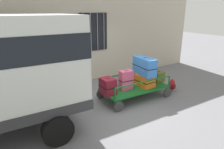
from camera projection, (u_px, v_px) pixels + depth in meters
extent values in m
plane|color=slate|center=(110.00, 102.00, 6.50)|extent=(40.00, 40.00, 0.00)
cube|color=#BCB29E|center=(77.00, 20.00, 7.76)|extent=(12.00, 0.30, 5.00)
cube|color=black|center=(94.00, 32.00, 8.07)|extent=(1.20, 0.04, 1.50)
cylinder|color=gray|center=(84.00, 33.00, 7.82)|extent=(0.03, 0.03, 1.50)
cylinder|color=gray|center=(91.00, 32.00, 7.97)|extent=(0.03, 0.03, 1.50)
cylinder|color=gray|center=(98.00, 32.00, 8.12)|extent=(0.03, 0.03, 1.50)
cylinder|color=gray|center=(104.00, 32.00, 8.26)|extent=(0.03, 0.03, 1.50)
cylinder|color=black|center=(58.00, 130.00, 4.35)|extent=(0.70, 0.22, 0.70)
cube|color=#146023|center=(135.00, 88.00, 6.73)|extent=(2.25, 1.05, 0.05)
cylinder|color=#383838|center=(167.00, 92.00, 6.83)|extent=(0.32, 0.06, 0.32)
cylinder|color=#383838|center=(146.00, 83.00, 7.72)|extent=(0.32, 0.06, 0.32)
cylinder|color=#383838|center=(119.00, 106.00, 5.85)|extent=(0.32, 0.06, 0.32)
cylinder|color=#383838|center=(101.00, 94.00, 6.74)|extent=(0.32, 0.06, 0.32)
cylinder|color=#146023|center=(169.00, 81.00, 6.81)|extent=(0.04, 0.04, 0.34)
cylinder|color=#146023|center=(150.00, 74.00, 7.60)|extent=(0.04, 0.04, 0.34)
cylinder|color=#146023|center=(115.00, 94.00, 5.74)|extent=(0.04, 0.04, 0.34)
cylinder|color=#146023|center=(99.00, 84.00, 6.53)|extent=(0.04, 0.04, 0.34)
cylinder|color=#146023|center=(145.00, 82.00, 6.22)|extent=(2.17, 0.04, 0.04)
cylinder|color=#146023|center=(127.00, 74.00, 7.01)|extent=(2.17, 0.04, 0.04)
cube|color=maroon|center=(108.00, 86.00, 6.12)|extent=(0.40, 0.48, 0.50)
cube|color=black|center=(108.00, 86.00, 6.12)|extent=(0.41, 0.49, 0.02)
cube|color=black|center=(108.00, 79.00, 6.05)|extent=(0.13, 0.03, 0.02)
cube|color=#CC4C72|center=(126.00, 80.00, 6.46)|extent=(0.44, 0.27, 0.63)
cube|color=black|center=(126.00, 80.00, 6.46)|extent=(0.46, 0.28, 0.02)
cube|color=black|center=(126.00, 71.00, 6.37)|extent=(0.15, 0.04, 0.02)
cube|color=orange|center=(142.00, 80.00, 6.86)|extent=(0.52, 0.87, 0.40)
cube|color=black|center=(142.00, 80.00, 6.86)|extent=(0.53, 0.88, 0.02)
cube|color=black|center=(143.00, 74.00, 6.80)|extent=(0.16, 0.04, 0.02)
cube|color=#3372C6|center=(144.00, 66.00, 6.65)|extent=(0.45, 0.94, 0.58)
cube|color=black|center=(144.00, 66.00, 6.65)|extent=(0.46, 0.95, 0.02)
cube|color=black|center=(145.00, 58.00, 6.57)|extent=(0.13, 0.04, 0.02)
cube|color=#4C5119|center=(158.00, 77.00, 7.19)|extent=(0.42, 0.37, 0.37)
cube|color=black|center=(158.00, 77.00, 7.19)|extent=(0.43, 0.38, 0.02)
cube|color=black|center=(158.00, 72.00, 7.14)|extent=(0.14, 0.04, 0.02)
ellipsoid|color=maroon|center=(172.00, 85.00, 7.37)|extent=(0.27, 0.19, 0.44)
cube|color=maroon|center=(174.00, 87.00, 7.31)|extent=(0.14, 0.06, 0.15)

